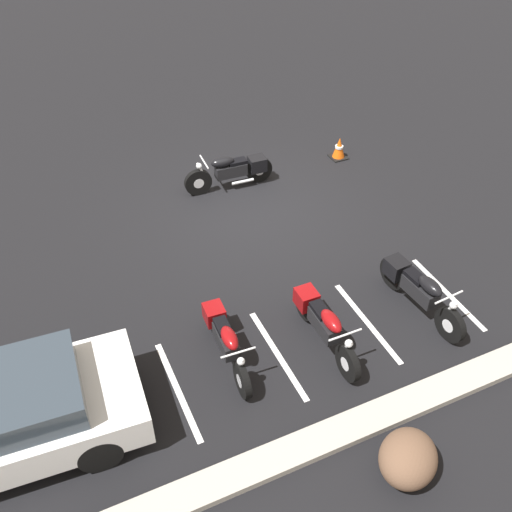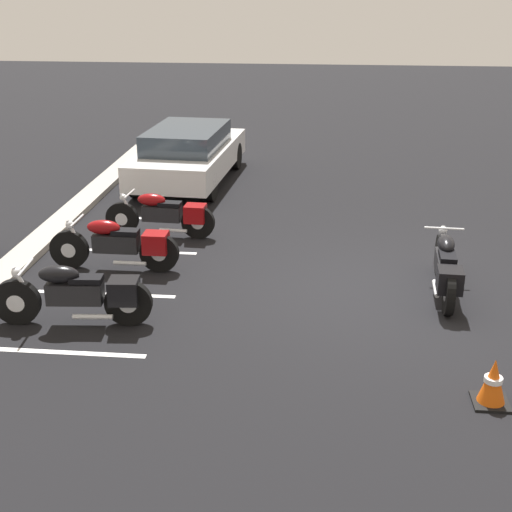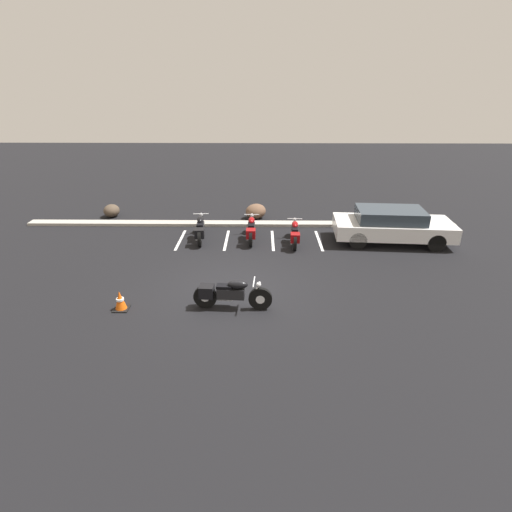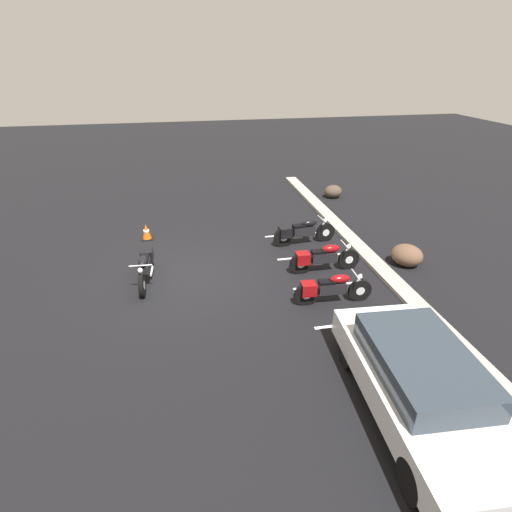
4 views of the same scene
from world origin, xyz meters
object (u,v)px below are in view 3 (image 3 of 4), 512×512
Objects in this scene: parked_bike_0 at (200,229)px; landscape_rock_0 at (112,211)px; car_white at (392,225)px; landscape_rock_1 at (256,211)px; parked_bike_1 at (251,229)px; motorcycle_black_featured at (229,293)px; traffic_cone at (120,301)px; parked_bike_2 at (295,233)px.

parked_bike_0 reaches higher than landscape_rock_0.
car_white reaches higher than landscape_rock_1.
parked_bike_1 is at bearing -94.69° from parked_bike_0.
motorcycle_black_featured is 9.76m from landscape_rock_0.
traffic_cone is at bearing -114.33° from landscape_rock_1.
traffic_cone is at bearing 159.69° from parked_bike_0.
motorcycle_black_featured is 5.09m from parked_bike_2.
parked_bike_0 is at bearing 74.36° from traffic_cone.
car_white reaches higher than parked_bike_2.
parked_bike_0 is at bearing 87.29° from parked_bike_2.
landscape_rock_1 is at bearing 155.63° from car_white.
car_white is 5.84m from landscape_rock_1.
parked_bike_1 is at bearing 80.46° from parked_bike_2.
landscape_rock_1 is (6.47, -0.17, 0.05)m from landscape_rock_0.
parked_bike_1 is 2.65m from landscape_rock_1.
parked_bike_1 is 3.85× the size of traffic_cone.
motorcycle_black_featured is 2.73× the size of landscape_rock_0.
traffic_cone is (2.97, -7.92, -0.02)m from landscape_rock_0.
landscape_rock_0 is (-5.85, 7.82, -0.16)m from motorcycle_black_featured.
landscape_rock_0 is 6.47m from landscape_rock_1.
parked_bike_1 is 1.67m from parked_bike_2.
parked_bike_0 is (-1.45, 5.00, 0.01)m from motorcycle_black_featured.
landscape_rock_1 is at bearing 29.44° from parked_bike_2.
traffic_cone is at bearing -146.06° from car_white.
parked_bike_1 is at bearing 87.67° from motorcycle_black_featured.
landscape_rock_0 is 8.46m from traffic_cone.
parked_bike_0 is 7.21m from car_white.
car_white reaches higher than landscape_rock_0.
parked_bike_2 is (1.62, -0.37, -0.02)m from parked_bike_1.
parked_bike_2 is 3.69× the size of traffic_cone.
landscape_rock_1 is at bearing -1.50° from landscape_rock_0.
motorcycle_black_featured is 3.87× the size of traffic_cone.
landscape_rock_0 is (-11.60, 2.93, -0.40)m from car_white.
landscape_rock_0 is 1.41× the size of traffic_cone.
landscape_rock_1 is at bearing 88.58° from motorcycle_black_featured.
landscape_rock_0 is (-6.33, 2.82, -0.16)m from parked_bike_1.
landscape_rock_1 is (2.08, 2.65, -0.12)m from parked_bike_0.
parked_bike_0 is 2.78× the size of landscape_rock_0.
landscape_rock_1 is at bearing -2.59° from parked_bike_1.
parked_bike_2 is at bearing -100.55° from parked_bike_0.
parked_bike_0 is at bearing -177.00° from car_white.
landscape_rock_1 reaches higher than traffic_cone.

